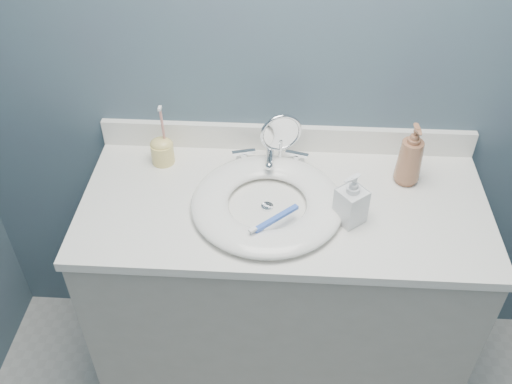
# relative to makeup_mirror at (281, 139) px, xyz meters

# --- Properties ---
(back_wall) EXTENTS (2.20, 0.02, 2.40)m
(back_wall) POSITION_rel_makeup_mirror_xyz_m (0.02, 0.11, 0.21)
(back_wall) COLOR #49626D
(back_wall) RESTS_ON ground
(vanity_cabinet) EXTENTS (1.20, 0.55, 0.85)m
(vanity_cabinet) POSITION_rel_makeup_mirror_xyz_m (0.02, -0.17, -0.56)
(vanity_cabinet) COLOR #ACA79E
(vanity_cabinet) RESTS_ON ground
(countertop) EXTENTS (1.22, 0.57, 0.03)m
(countertop) POSITION_rel_makeup_mirror_xyz_m (0.02, -0.17, -0.12)
(countertop) COLOR white
(countertop) RESTS_ON vanity_cabinet
(backsplash) EXTENTS (1.22, 0.02, 0.09)m
(backsplash) POSITION_rel_makeup_mirror_xyz_m (0.02, 0.09, -0.06)
(backsplash) COLOR white
(backsplash) RESTS_ON countertop
(basin) EXTENTS (0.45, 0.45, 0.04)m
(basin) POSITION_rel_makeup_mirror_xyz_m (-0.03, -0.20, -0.09)
(basin) COLOR white
(basin) RESTS_ON countertop
(drain) EXTENTS (0.04, 0.04, 0.01)m
(drain) POSITION_rel_makeup_mirror_xyz_m (-0.03, -0.20, -0.10)
(drain) COLOR silver
(drain) RESTS_ON countertop
(faucet) EXTENTS (0.25, 0.13, 0.07)m
(faucet) POSITION_rel_makeup_mirror_xyz_m (-0.03, -0.00, -0.08)
(faucet) COLOR silver
(faucet) RESTS_ON countertop
(makeup_mirror) EXTENTS (0.13, 0.08, 0.20)m
(makeup_mirror) POSITION_rel_makeup_mirror_xyz_m (0.00, 0.00, 0.00)
(makeup_mirror) COLOR silver
(makeup_mirror) RESTS_ON countertop
(soap_bottle_amber) EXTENTS (0.09, 0.09, 0.21)m
(soap_bottle_amber) POSITION_rel_makeup_mirror_xyz_m (0.39, -0.05, -0.00)
(soap_bottle_amber) COLOR #956043
(soap_bottle_amber) RESTS_ON countertop
(soap_bottle_clear) EXTENTS (0.11, 0.11, 0.16)m
(soap_bottle_clear) POSITION_rel_makeup_mirror_xyz_m (0.21, -0.24, -0.02)
(soap_bottle_clear) COLOR silver
(soap_bottle_clear) RESTS_ON countertop
(toothbrush_holder) EXTENTS (0.07, 0.07, 0.21)m
(toothbrush_holder) POSITION_rel_makeup_mirror_xyz_m (-0.38, 0.00, -0.06)
(toothbrush_holder) COLOR #EAD275
(toothbrush_holder) RESTS_ON countertop
(toothbrush_lying) EXTENTS (0.14, 0.13, 0.02)m
(toothbrush_lying) POSITION_rel_makeup_mirror_xyz_m (-0.01, -0.29, -0.06)
(toothbrush_lying) COLOR blue
(toothbrush_lying) RESTS_ON basin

